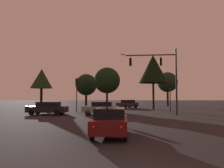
% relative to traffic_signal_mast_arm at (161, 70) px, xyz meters
% --- Properties ---
extents(ground_plane, '(168.00, 168.00, 0.00)m').
position_rel_traffic_signal_mast_arm_xyz_m(ground_plane, '(-4.58, 6.20, -5.19)').
color(ground_plane, black).
rests_on(ground_plane, ground).
extents(traffic_signal_mast_arm, '(6.47, 0.65, 7.66)m').
position_rel_traffic_signal_mast_arm_xyz_m(traffic_signal_mast_arm, '(0.00, 0.00, 0.00)').
color(traffic_signal_mast_arm, '#232326').
rests_on(traffic_signal_mast_arm, ground).
extents(traffic_light_corner_left, '(0.35, 0.38, 4.35)m').
position_rel_traffic_signal_mast_arm_xyz_m(traffic_light_corner_left, '(2.19, 4.76, -2.11)').
color(traffic_light_corner_left, '#232326').
rests_on(traffic_light_corner_left, ground).
extents(traffic_light_corner_right, '(0.34, 0.37, 4.58)m').
position_rel_traffic_signal_mast_arm_xyz_m(traffic_light_corner_right, '(-10.53, 3.57, -1.96)').
color(traffic_light_corner_right, '#232326').
rests_on(traffic_light_corner_right, ground).
extents(car_nearside_lane, '(1.91, 4.14, 1.52)m').
position_rel_traffic_signal_mast_arm_xyz_m(car_nearside_lane, '(-5.28, -12.50, -4.39)').
color(car_nearside_lane, '#4C0F0F').
rests_on(car_nearside_lane, ground).
extents(car_crossing_left, '(4.42, 1.99, 1.52)m').
position_rel_traffic_signal_mast_arm_xyz_m(car_crossing_left, '(-6.97, 0.27, -4.39)').
color(car_crossing_left, gray).
rests_on(car_crossing_left, ground).
extents(car_crossing_right, '(4.73, 2.03, 1.52)m').
position_rel_traffic_signal_mast_arm_xyz_m(car_crossing_right, '(-13.10, -0.20, -4.39)').
color(car_crossing_right, black).
rests_on(car_crossing_right, ground).
extents(car_far_lane, '(4.12, 3.90, 1.52)m').
position_rel_traffic_signal_mast_arm_xyz_m(car_far_lane, '(-3.32, 13.60, -4.39)').
color(car_far_lane, '#232328').
rests_on(car_far_lane, ground).
extents(tree_behind_sign, '(4.78, 4.78, 9.07)m').
position_rel_traffic_signal_mast_arm_xyz_m(tree_behind_sign, '(0.82, 10.33, 1.51)').
color(tree_behind_sign, black).
rests_on(tree_behind_sign, ground).
extents(tree_left_far, '(3.97, 3.97, 6.57)m').
position_rel_traffic_signal_mast_arm_xyz_m(tree_left_far, '(-6.67, 7.40, -0.62)').
color(tree_left_far, black).
rests_on(tree_left_far, ground).
extents(tree_center_horizon, '(4.04, 4.04, 7.34)m').
position_rel_traffic_signal_mast_arm_xyz_m(tree_center_horizon, '(-19.48, 14.41, 0.27)').
color(tree_center_horizon, black).
rests_on(tree_center_horizon, ground).
extents(tree_right_cluster, '(4.47, 4.47, 7.58)m').
position_rel_traffic_signal_mast_arm_xyz_m(tree_right_cluster, '(5.99, 22.54, 0.13)').
color(tree_right_cluster, black).
rests_on(tree_right_cluster, ground).
extents(tree_lot_edge, '(3.93, 3.93, 6.26)m').
position_rel_traffic_signal_mast_arm_xyz_m(tree_lot_edge, '(-10.89, 13.76, -0.91)').
color(tree_lot_edge, black).
rests_on(tree_lot_edge, ground).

